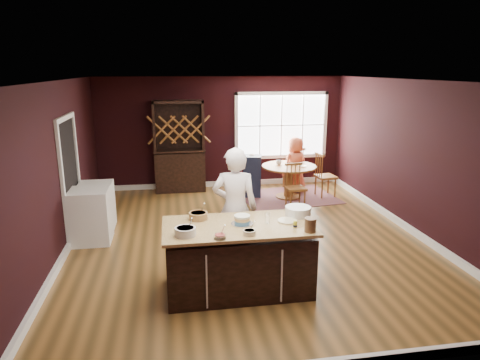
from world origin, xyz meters
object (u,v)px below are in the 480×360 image
Objects in this scene: hutch at (179,147)px; dryer at (97,206)px; chair_east at (326,175)px; chair_south at (296,186)px; seated_woman at (296,165)px; dining_table at (289,175)px; chair_north at (293,168)px; toddler at (254,161)px; layer_cake at (242,220)px; baker at (235,209)px; high_chair at (252,175)px; kitchen_island at (238,259)px; washer at (91,216)px.

hutch is 2.51× the size of dryer.
chair_east is 1.08× the size of chair_south.
chair_south is 1.25m from seated_woman.
dining_table is 0.53m from seated_woman.
hutch is (-2.71, 0.56, 0.42)m from seated_woman.
chair_north reaches higher than toddler.
toddler is (-1.62, 0.39, 0.29)m from chair_east.
layer_cake is at bearing -120.84° from chair_south.
seated_woman is (2.02, 3.70, -0.24)m from baker.
seated_woman is (-0.03, -0.30, 0.14)m from chair_north.
toddler is at bearing 154.98° from dining_table.
high_chair is (-1.11, -0.47, -0.03)m from chair_north.
baker is at bearing 50.95° from chair_north.
toddler is at bearing -92.49° from baker.
layer_cake is 0.34× the size of dryer.
chair_north is at bearing 25.23° from dryer.
chair_east is at bearing 55.81° from kitchen_island.
high_chair is at bearing 76.61° from kitchen_island.
dryer is at bearing -28.00° from baker.
layer_cake is 0.31× the size of chair_south.
seated_woman is (0.34, 1.19, 0.19)m from chair_south.
seated_woman reaches higher than dining_table.
chair_north is at bearing -5.43° from hutch.
chair_north is 0.79× the size of seated_woman.
dryer reaches higher than dining_table.
kitchen_island is at bearing 97.59° from baker.
dryer is at bearing 97.31° from chair_east.
toddler is at bearing -20.85° from hutch.
kitchen_island is 5.04m from hutch.
kitchen_island is 1.59× the size of dining_table.
washer reaches higher than dining_table.
chair_north is (2.06, 4.68, -0.45)m from layer_cake.
hutch is at bearing 140.62° from chair_south.
high_chair is 1.09× the size of washer.
chair_north is at bearing -117.22° from seated_woman.
chair_east reaches higher than dryer.
baker is (0.06, 0.70, 0.47)m from kitchen_island.
kitchen_island is at bearing -121.44° from chair_south.
chair_east reaches higher than kitchen_island.
kitchen_island is 0.85m from baker.
chair_south is 3.99m from dryer.
kitchen_island is at bearing 53.88° from chair_north.
chair_north is at bearing 19.53° from toddler.
chair_east is 1.18m from chair_south.
high_chair is at bearing 77.24° from layer_cake.
hutch is (-2.74, 0.26, 0.56)m from chair_north.
hutch is at bearing 159.15° from toddler.
hutch is at bearing -32.95° from seated_woman.
chair_south is 1.11× the size of dryer.
high_chair is (0.95, 4.22, -0.48)m from layer_cake.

